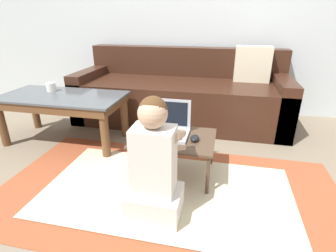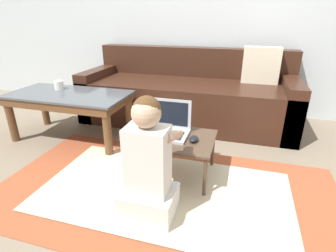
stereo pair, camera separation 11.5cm
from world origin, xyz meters
TOP-DOWN VIEW (x-y plane):
  - ground_plane at (0.00, 0.00)m, footprint 16.00×16.00m
  - area_rug at (0.10, -0.26)m, footprint 2.26×1.22m
  - couch at (-0.03, 1.08)m, footprint 2.21×0.83m
  - coffee_table at (-0.98, 0.30)m, footprint 1.09×0.54m
  - laptop_desk at (0.10, -0.04)m, footprint 0.57×0.44m
  - laptop at (0.05, -0.00)m, footprint 0.31×0.23m
  - computer_mouse at (0.25, -0.06)m, footprint 0.06×0.09m
  - person_seated at (0.08, -0.48)m, footprint 0.30×0.39m
  - cup_on_table at (-1.14, 0.40)m, footprint 0.08×0.08m

SIDE VIEW (x-z plane):
  - ground_plane at x=0.00m, z-range 0.00..0.00m
  - area_rug at x=0.10m, z-range 0.00..0.01m
  - laptop_desk at x=0.10m, z-range 0.12..0.42m
  - couch at x=-0.03m, z-range -0.12..0.68m
  - computer_mouse at x=0.25m, z-range 0.30..0.33m
  - person_seated at x=0.08m, z-range -0.04..0.68m
  - laptop at x=0.05m, z-range 0.22..0.46m
  - coffee_table at x=-0.98m, z-range 0.15..0.59m
  - cup_on_table at x=-1.14m, z-range 0.44..0.52m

